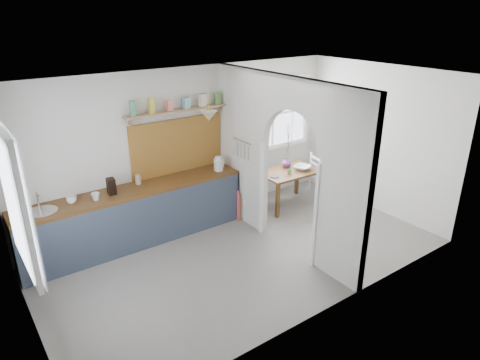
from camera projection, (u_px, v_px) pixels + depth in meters
floor at (244, 254)px, 6.43m from camera, size 5.80×3.20×0.01m
ceiling at (245, 79)px, 5.46m from camera, size 5.80×3.20×0.01m
walls at (245, 174)px, 5.94m from camera, size 5.81×3.21×2.60m
partition at (280, 153)px, 6.31m from camera, size 0.12×3.20×2.60m
kitchen_window at (13, 202)px, 4.26m from camera, size 0.10×1.16×1.50m
nook_window at (273, 114)px, 7.98m from camera, size 1.76×0.10×1.30m
counter at (135, 215)px, 6.65m from camera, size 3.50×0.60×0.90m
sink at (42, 212)px, 5.76m from camera, size 0.40×0.40×0.02m
backsplash at (178, 146)px, 7.00m from camera, size 1.65×0.03×0.90m
shelf at (178, 107)px, 6.69m from camera, size 1.75×0.20×0.21m
pendant_lamp at (209, 116)px, 6.67m from camera, size 0.26×0.26×0.16m
utensil_rail at (242, 141)px, 6.90m from camera, size 0.02×0.50×0.02m
dining_table at (288, 188)px, 7.94m from camera, size 1.11×0.76×0.68m
chair_left at (251, 195)px, 7.48m from camera, size 0.46×0.46×0.81m
chair_right at (322, 174)px, 8.36m from camera, size 0.47×0.47×0.84m
kettle at (218, 163)px, 7.16m from camera, size 0.22×0.18×0.25m
mug_a at (96, 197)px, 6.07m from camera, size 0.15×0.15×0.11m
mug_b at (72, 199)px, 5.99m from camera, size 0.16×0.16×0.11m
knife_block at (111, 186)px, 6.26m from camera, size 0.12×0.16×0.24m
jar at (138, 179)px, 6.63m from camera, size 0.12×0.12×0.15m
towel_magenta at (238, 206)px, 7.38m from camera, size 0.02×0.03×0.56m
towel_orange at (239, 208)px, 7.36m from camera, size 0.02×0.03×0.52m
bowl at (302, 167)px, 7.87m from camera, size 0.38×0.38×0.07m
table_cup at (289, 172)px, 7.66m from camera, size 0.11×0.11×0.08m
plate at (275, 176)px, 7.53m from camera, size 0.16×0.16×0.01m
vase at (287, 162)px, 7.95m from camera, size 0.23×0.23×0.19m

